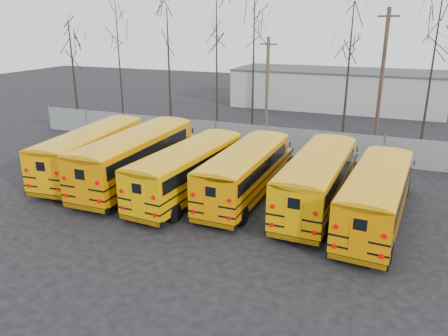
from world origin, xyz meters
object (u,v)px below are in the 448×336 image
at_px(bus_f, 377,192).
at_px(bus_e, 318,176).
at_px(bus_c, 189,166).
at_px(utility_pole_left, 267,89).
at_px(bus_a, 93,148).
at_px(bus_b, 137,153).
at_px(bus_d, 246,168).
at_px(utility_pole_right, 382,72).

bearing_deg(bus_f, bus_e, 164.60).
bearing_deg(bus_c, bus_f, 4.00).
height_order(bus_f, utility_pole_left, utility_pole_left).
relative_size(bus_a, bus_f, 1.06).
xyz_separation_m(bus_c, utility_pole_left, (0.50, 12.70, 2.43)).
distance_m(bus_b, bus_e, 10.39).
height_order(bus_e, utility_pole_left, utility_pole_left).
xyz_separation_m(bus_a, bus_d, (9.94, 0.05, -0.08)).
distance_m(bus_a, bus_c, 7.04).
bearing_deg(bus_f, bus_b, -178.51).
bearing_deg(bus_b, bus_f, -3.43).
distance_m(bus_c, bus_e, 6.80).
distance_m(bus_b, utility_pole_right, 21.35).
bearing_deg(bus_f, bus_c, -176.05).
relative_size(bus_e, utility_pole_right, 1.04).
xyz_separation_m(bus_a, bus_c, (7.00, -0.82, -0.06)).
bearing_deg(bus_c, utility_pole_right, 68.82).
relative_size(bus_a, bus_c, 1.04).
bearing_deg(bus_b, utility_pole_right, 54.17).
bearing_deg(bus_e, bus_d, -176.91).
bearing_deg(bus_c, bus_a, 177.79).
height_order(bus_e, bus_f, bus_e).
xyz_separation_m(bus_f, utility_pole_left, (-9.13, 12.78, 2.46)).
bearing_deg(bus_c, bus_d, 21.14).
distance_m(bus_e, utility_pole_left, 13.51).
bearing_deg(bus_d, bus_b, -176.44).
bearing_deg(bus_d, bus_a, -178.53).
distance_m(bus_b, utility_pole_left, 12.98).
xyz_separation_m(bus_d, bus_f, (6.68, -0.96, -0.01)).
bearing_deg(bus_d, bus_f, -7.05).
xyz_separation_m(utility_pole_left, utility_pole_right, (8.07, 5.10, 1.10)).
bearing_deg(bus_c, bus_e, 12.60).
bearing_deg(bus_c, utility_pole_left, 92.28).
distance_m(bus_f, utility_pole_left, 15.90).
xyz_separation_m(bus_b, bus_e, (10.38, 0.35, -0.13)).
relative_size(utility_pole_left, utility_pole_right, 0.79).
bearing_deg(bus_e, bus_b, -176.15).
height_order(bus_a, bus_b, bus_b).
distance_m(bus_a, utility_pole_right, 23.28).
bearing_deg(utility_pole_right, utility_pole_left, -122.95).
height_order(bus_a, bus_e, bus_a).
bearing_deg(bus_b, utility_pole_left, 70.65).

